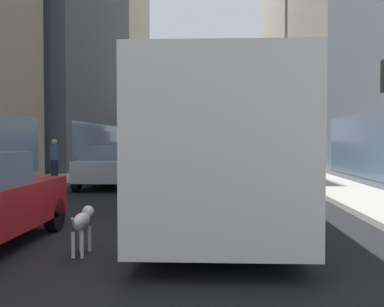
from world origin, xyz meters
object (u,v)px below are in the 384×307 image
Objects in this scene: car_white_van at (213,149)px; car_black_suv at (242,157)px; transit_bus at (216,141)px; box_truck at (165,142)px; car_yellow_taxi at (174,150)px; dalmatian_dog at (83,222)px; car_blue_hatchback at (214,150)px; car_silver_sedan at (110,166)px; pedestrian_in_coat at (54,160)px.

car_black_suv is at bearing -85.47° from car_white_van.
transit_bus and box_truck have the same top height.
dalmatian_dog is (1.83, -37.69, -0.31)m from car_yellow_taxi.
car_black_suv is at bearing -84.09° from car_blue_hatchback.
car_black_suv is 0.64× the size of box_truck.
box_truck is (-0.00, 19.27, 0.85)m from car_silver_sedan.
dalmatian_dog is (-2.17, -38.75, -0.31)m from car_white_van.
transit_bus reaches higher than dalmatian_dog.
transit_bus reaches higher than car_black_suv.
dalmatian_dog is (-2.17, -34.01, -0.31)m from car_blue_hatchback.
car_blue_hatchback is 0.98× the size of car_black_suv.
box_truck is at bearing 93.60° from dalmatian_dog.
car_yellow_taxi is (-4.00, 3.69, -0.00)m from car_blue_hatchback.
dalmatian_dog is at bearing -79.43° from car_silver_sedan.
box_truck is 4.44× the size of pedestrian_in_coat.
transit_bus reaches higher than pedestrian_in_coat.
car_yellow_taxi is at bearing 92.78° from dalmatian_dog.
car_black_suv is 18.93m from dalmatian_dog.
transit_bus is at bearing 62.86° from dalmatian_dog.
car_black_suv is (1.60, 14.32, -0.95)m from transit_bus.
transit_bus is 25.19m from box_truck.
dalmatian_dog is (-3.77, -18.54, -0.31)m from car_black_suv.
box_truck is at bearing -112.51° from car_white_van.
car_white_van is (0.00, 34.52, -0.96)m from transit_bus.
transit_bus is 2.46× the size of car_blue_hatchback.
pedestrian_in_coat is at bearing -105.58° from car_blue_hatchback.
car_blue_hatchback and car_silver_sedan have the same top height.
car_yellow_taxi is 27.87m from car_silver_sedan.
car_blue_hatchback is 15.55m from car_black_suv.
car_black_suv is 11.25m from pedestrian_in_coat.
transit_bus is 29.80m from car_blue_hatchback.
car_silver_sedan is at bearing -97.87° from car_white_van.
car_silver_sedan is 19.29m from box_truck.
car_yellow_taxi reaches higher than dalmatian_dog.
transit_bus is at bearing -80.86° from box_truck.
car_white_van is at bearing 76.96° from pedestrian_in_coat.
car_blue_hatchback is 4.88× the size of dalmatian_dog.
transit_bus is 1.54× the size of box_truck.
car_yellow_taxi is at bearing 106.30° from car_black_suv.
car_white_van is 0.54× the size of box_truck.
car_white_van reaches higher than dalmatian_dog.
dalmatian_dog is at bearing -87.22° from car_yellow_taxi.
box_truck is at bearing 82.28° from pedestrian_in_coat.
transit_bus is 11.98× the size of dalmatian_dog.
pedestrian_in_coat is (-6.49, 6.50, -0.77)m from transit_bus.
box_truck is at bearing 90.00° from car_silver_sedan.
car_yellow_taxi is 4.44× the size of dalmatian_dog.
car_silver_sedan is 2.66m from pedestrian_in_coat.
car_blue_hatchback is at bearing 50.84° from box_truck.
transit_bus is at bearing -90.00° from car_white_van.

